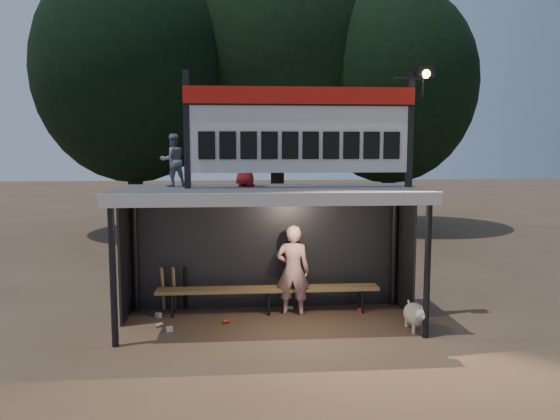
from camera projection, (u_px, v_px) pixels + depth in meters
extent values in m
plane|color=brown|center=(270.00, 323.00, 9.32)|extent=(80.00, 80.00, 0.00)
imported|color=white|center=(293.00, 270.00, 9.70)|extent=(0.66, 0.51, 1.63)
imported|color=gray|center=(173.00, 160.00, 9.29)|extent=(0.54, 0.50, 0.90)
imported|color=#A91A1F|center=(246.00, 160.00, 9.31)|extent=(0.52, 0.49, 0.90)
cube|color=#3F3F41|center=(270.00, 191.00, 9.05)|extent=(5.00, 2.00, 0.12)
cube|color=silver|center=(274.00, 200.00, 8.05)|extent=(5.10, 0.06, 0.20)
cylinder|color=black|center=(113.00, 275.00, 8.11)|extent=(0.10, 0.10, 2.20)
cylinder|color=black|center=(427.00, 269.00, 8.49)|extent=(0.10, 0.10, 2.20)
cylinder|color=black|center=(135.00, 252.00, 9.89)|extent=(0.10, 0.10, 2.20)
cylinder|color=black|center=(394.00, 248.00, 10.27)|extent=(0.10, 0.10, 2.20)
cube|color=black|center=(267.00, 249.00, 10.18)|extent=(5.00, 0.04, 2.20)
cube|color=black|center=(125.00, 256.00, 9.48)|extent=(0.04, 1.00, 2.20)
cube|color=black|center=(406.00, 252.00, 9.88)|extent=(0.04, 1.00, 2.20)
cylinder|color=black|center=(267.00, 193.00, 10.06)|extent=(5.00, 0.06, 0.06)
cube|color=black|center=(187.00, 130.00, 8.83)|extent=(0.10, 0.10, 1.90)
cube|color=black|center=(410.00, 130.00, 9.13)|extent=(0.10, 0.10, 1.90)
cube|color=silver|center=(300.00, 130.00, 8.98)|extent=(3.80, 0.08, 1.40)
cube|color=red|center=(301.00, 95.00, 8.86)|extent=(3.80, 0.04, 0.28)
cube|color=black|center=(301.00, 105.00, 8.88)|extent=(3.80, 0.02, 0.03)
cube|color=black|center=(207.00, 145.00, 8.83)|extent=(0.27, 0.03, 0.45)
cube|color=black|center=(228.00, 145.00, 8.86)|extent=(0.27, 0.03, 0.45)
cube|color=black|center=(249.00, 145.00, 8.89)|extent=(0.27, 0.03, 0.45)
cube|color=black|center=(269.00, 145.00, 8.92)|extent=(0.27, 0.03, 0.45)
cube|color=black|center=(290.00, 145.00, 8.94)|extent=(0.27, 0.03, 0.45)
cube|color=black|center=(311.00, 145.00, 8.97)|extent=(0.27, 0.03, 0.45)
cube|color=black|center=(331.00, 145.00, 9.00)|extent=(0.27, 0.03, 0.45)
cube|color=black|center=(351.00, 145.00, 9.03)|extent=(0.27, 0.03, 0.45)
cube|color=black|center=(372.00, 145.00, 9.05)|extent=(0.27, 0.03, 0.45)
cube|color=black|center=(392.00, 145.00, 9.08)|extent=(0.27, 0.03, 0.45)
cylinder|color=black|center=(408.00, 79.00, 9.02)|extent=(0.50, 0.04, 0.04)
cylinder|color=black|center=(423.00, 88.00, 9.06)|extent=(0.04, 0.04, 0.30)
cube|color=black|center=(424.00, 72.00, 8.98)|extent=(0.30, 0.22, 0.18)
sphere|color=#FFD88C|center=(426.00, 74.00, 8.90)|extent=(0.14, 0.14, 0.14)
cube|color=#987948|center=(268.00, 289.00, 9.81)|extent=(4.00, 0.35, 0.06)
cylinder|color=black|center=(172.00, 305.00, 9.58)|extent=(0.05, 0.05, 0.45)
cylinder|color=black|center=(174.00, 302.00, 9.82)|extent=(0.05, 0.05, 0.45)
cylinder|color=black|center=(269.00, 303.00, 9.72)|extent=(0.05, 0.05, 0.45)
cylinder|color=black|center=(268.00, 299.00, 9.95)|extent=(0.05, 0.05, 0.45)
cylinder|color=black|center=(362.00, 301.00, 9.85)|extent=(0.05, 0.05, 0.45)
cylinder|color=black|center=(360.00, 297.00, 10.09)|extent=(0.05, 0.05, 0.45)
cylinder|color=#312315|center=(135.00, 180.00, 18.68)|extent=(0.50, 0.50, 3.74)
ellipsoid|color=black|center=(132.00, 71.00, 18.26)|extent=(6.46, 6.46, 7.48)
cylinder|color=black|center=(277.00, 171.00, 20.54)|extent=(0.50, 0.50, 4.18)
ellipsoid|color=black|center=(277.00, 60.00, 20.07)|extent=(7.22, 7.22, 8.36)
cylinder|color=black|center=(389.00, 181.00, 19.91)|extent=(0.50, 0.50, 3.52)
ellipsoid|color=black|center=(391.00, 85.00, 19.51)|extent=(6.08, 6.08, 7.04)
ellipsoid|color=beige|center=(415.00, 314.00, 8.92)|extent=(0.36, 0.58, 0.36)
sphere|color=beige|center=(421.00, 314.00, 8.63)|extent=(0.22, 0.22, 0.22)
cone|color=beige|center=(423.00, 317.00, 8.54)|extent=(0.10, 0.10, 0.10)
cone|color=beige|center=(419.00, 309.00, 8.60)|extent=(0.06, 0.06, 0.07)
cone|color=beige|center=(425.00, 308.00, 8.60)|extent=(0.06, 0.06, 0.07)
cylinder|color=beige|center=(414.00, 329.00, 8.76)|extent=(0.05, 0.05, 0.18)
cylinder|color=silver|center=(423.00, 328.00, 8.77)|extent=(0.05, 0.05, 0.18)
cylinder|color=#F0E4CF|center=(407.00, 322.00, 9.11)|extent=(0.05, 0.05, 0.18)
cylinder|color=#EFE2CF|center=(416.00, 321.00, 9.13)|extent=(0.05, 0.05, 0.18)
cylinder|color=beige|center=(409.00, 305.00, 9.21)|extent=(0.04, 0.16, 0.14)
cylinder|color=#9E7749|center=(163.00, 289.00, 9.92)|extent=(0.07, 0.27, 0.84)
cylinder|color=#9D7249|center=(174.00, 288.00, 9.94)|extent=(0.07, 0.30, 0.83)
cylinder|color=black|center=(185.00, 288.00, 9.96)|extent=(0.09, 0.33, 0.83)
cube|color=#A81D1C|center=(361.00, 310.00, 9.91)|extent=(0.12, 0.10, 0.08)
cylinder|color=silver|center=(158.00, 325.00, 9.11)|extent=(0.13, 0.13, 0.07)
cube|color=silver|center=(170.00, 329.00, 8.89)|extent=(0.12, 0.10, 0.08)
cylinder|color=red|center=(226.00, 321.00, 9.30)|extent=(0.14, 0.11, 0.07)
cube|color=silver|center=(158.00, 315.00, 9.64)|extent=(0.12, 0.12, 0.08)
cylinder|color=silver|center=(290.00, 308.00, 10.08)|extent=(0.13, 0.10, 0.07)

